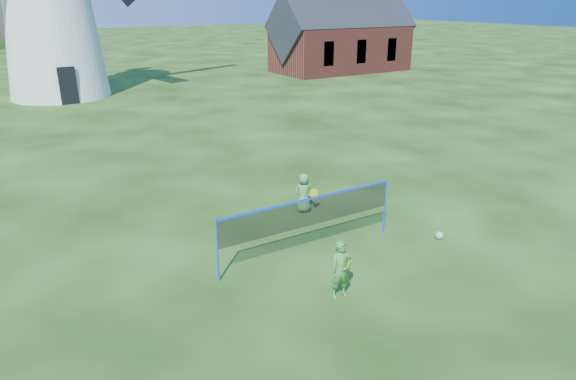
# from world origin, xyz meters

# --- Properties ---
(ground) EXTENTS (220.00, 220.00, 0.00)m
(ground) POSITION_xyz_m (0.00, 0.00, 0.00)
(ground) COLOR black
(ground) RESTS_ON ground
(chapel) EXTENTS (12.08, 5.86, 10.22)m
(chapel) POSITION_xyz_m (21.95, 27.06, 2.87)
(chapel) COLOR maroon
(chapel) RESTS_ON ground
(badminton_net) EXTENTS (5.05, 0.05, 1.55)m
(badminton_net) POSITION_xyz_m (0.30, -0.35, 1.14)
(badminton_net) COLOR blue
(badminton_net) RESTS_ON ground
(player_girl) EXTENTS (0.68, 0.38, 1.33)m
(player_girl) POSITION_xyz_m (-0.21, -2.34, 0.67)
(player_girl) COLOR #3C8B37
(player_girl) RESTS_ON ground
(player_boy) EXTENTS (0.70, 0.56, 1.22)m
(player_boy) POSITION_xyz_m (1.72, 2.05, 0.61)
(player_boy) COLOR #479146
(player_boy) RESTS_ON ground
(play_ball) EXTENTS (0.22, 0.22, 0.22)m
(play_ball) POSITION_xyz_m (3.81, -1.48, 0.11)
(play_ball) COLOR green
(play_ball) RESTS_ON ground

